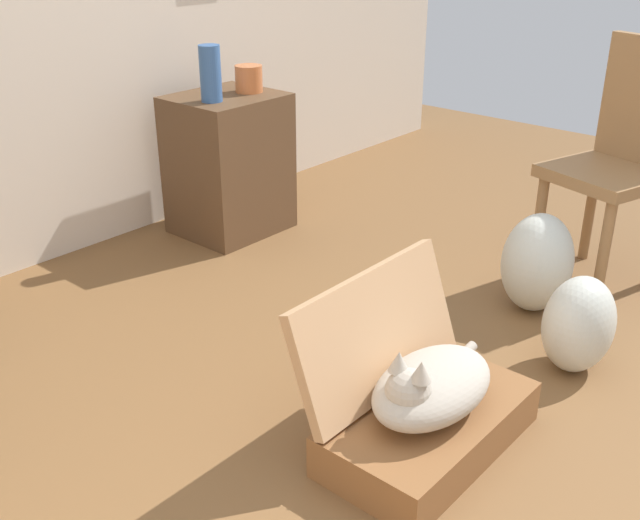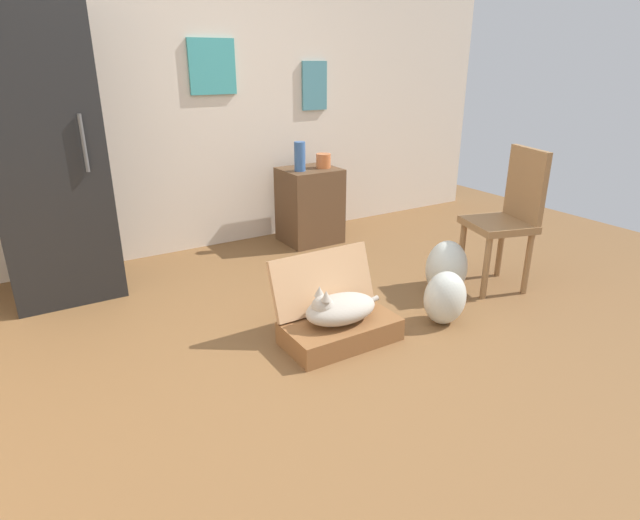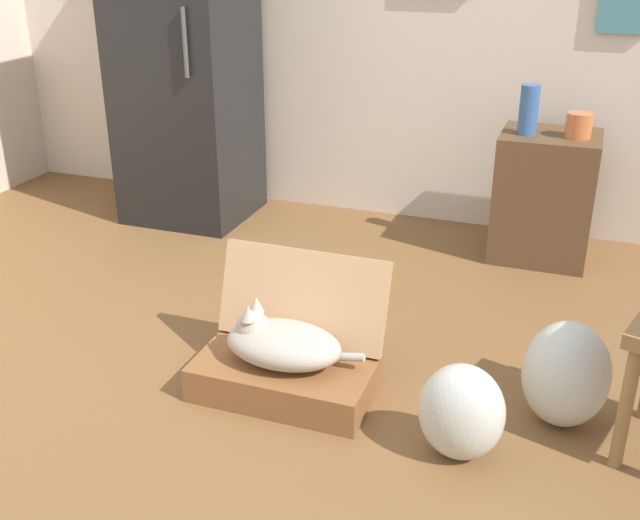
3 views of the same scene
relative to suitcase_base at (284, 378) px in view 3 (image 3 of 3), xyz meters
The scene contains 10 objects.
ground_plane 0.32m from the suitcase_base, 143.77° to the right, with size 7.68×7.68×0.00m, color brown.
suitcase_base is the anchor object (origin of this frame).
suitcase_lid 0.31m from the suitcase_base, 90.00° to the left, with size 0.66×0.36×0.04m, color tan.
cat 0.15m from the suitcase_base, behind, with size 0.52×0.27×0.23m.
plastic_bag_white 0.70m from the suitcase_base, 11.56° to the right, with size 0.28×0.23×0.34m, color silver.
plastic_bag_clear 1.01m from the suitcase_base, ahead, with size 0.30×0.27×0.40m, color silver.
refrigerator 2.24m from the suitcase_base, 127.85° to the left, with size 0.68×0.67×1.94m.
side_table 1.86m from the suitcase_base, 65.17° to the left, with size 0.49×0.43×0.66m, color brown.
vase_tall 1.89m from the suitcase_base, 68.14° to the left, with size 0.09×0.09×0.24m, color #38609E.
vase_short 1.97m from the suitcase_base, 61.33° to the left, with size 0.13×0.13×0.12m, color #CC6B38.
Camera 3 is at (1.20, -2.04, 1.62)m, focal length 42.59 mm.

